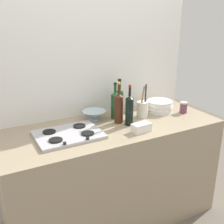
{
  "coord_description": "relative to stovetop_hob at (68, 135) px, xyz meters",
  "views": [
    {
      "loc": [
        -0.97,
        -1.81,
        1.75
      ],
      "look_at": [
        0.0,
        0.0,
        1.02
      ],
      "focal_mm": 44.07,
      "sensor_mm": 36.0,
      "label": 1
    }
  ],
  "objects": [
    {
      "name": "utensil_crock",
      "position": [
        0.71,
        0.08,
        0.06
      ],
      "size": [
        0.1,
        0.1,
        0.3
      ],
      "color": "silver",
      "rests_on": "counter_block"
    },
    {
      "name": "counter_block",
      "position": [
        0.38,
        0.02,
        -0.46
      ],
      "size": [
        1.8,
        0.7,
        0.9
      ],
      "primitive_type": "cube",
      "color": "tan",
      "rests_on": "ground"
    },
    {
      "name": "wine_bottle_mid_right",
      "position": [
        0.46,
        0.06,
        0.12
      ],
      "size": [
        0.07,
        0.07,
        0.34
      ],
      "color": "#472314",
      "rests_on": "counter_block"
    },
    {
      "name": "mixing_bowl",
      "position": [
        0.31,
        0.22,
        0.03
      ],
      "size": [
        0.2,
        0.2,
        0.08
      ],
      "color": "silver",
      "rests_on": "counter_block"
    },
    {
      "name": "wine_bottle_mid_left",
      "position": [
        0.57,
        0.24,
        0.11
      ],
      "size": [
        0.07,
        0.07,
        0.32
      ],
      "color": "#19471E",
      "rests_on": "counter_block"
    },
    {
      "name": "wine_bottle_leftmost",
      "position": [
        0.49,
        0.17,
        0.11
      ],
      "size": [
        0.08,
        0.08,
        0.32
      ],
      "color": "#19471E",
      "rests_on": "counter_block"
    },
    {
      "name": "ground_plane",
      "position": [
        0.38,
        0.02,
        -0.91
      ],
      "size": [
        6.0,
        6.0,
        0.0
      ],
      "primitive_type": "plane",
      "color": "#6B6056",
      "rests_on": "ground"
    },
    {
      "name": "condiment_jar_front",
      "position": [
        1.1,
        -0.0,
        0.04
      ],
      "size": [
        0.07,
        0.07,
        0.1
      ],
      "color": "#66384C",
      "rests_on": "counter_block"
    },
    {
      "name": "wine_bottle_rightmost",
      "position": [
        0.51,
        -0.02,
        0.12
      ],
      "size": [
        0.06,
        0.06,
        0.33
      ],
      "color": "black",
      "rests_on": "counter_block"
    },
    {
      "name": "butter_dish",
      "position": [
        0.52,
        -0.18,
        0.02
      ],
      "size": [
        0.16,
        0.1,
        0.07
      ],
      "primitive_type": "cube",
      "rotation": [
        0.0,
        0.0,
        0.1
      ],
      "color": "white",
      "rests_on": "counter_block"
    },
    {
      "name": "backsplash_panel",
      "position": [
        0.38,
        0.4,
        0.26
      ],
      "size": [
        1.9,
        0.06,
        2.34
      ],
      "primitive_type": "cube",
      "color": "white",
      "rests_on": "ground"
    },
    {
      "name": "plate_stack",
      "position": [
        0.93,
        0.12,
        0.04
      ],
      "size": [
        0.24,
        0.24,
        0.11
      ],
      "color": "white",
      "rests_on": "counter_block"
    },
    {
      "name": "stovetop_hob",
      "position": [
        0.0,
        0.0,
        0.0
      ],
      "size": [
        0.48,
        0.36,
        0.04
      ],
      "color": "#B2B2B7",
      "rests_on": "counter_block"
    }
  ]
}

